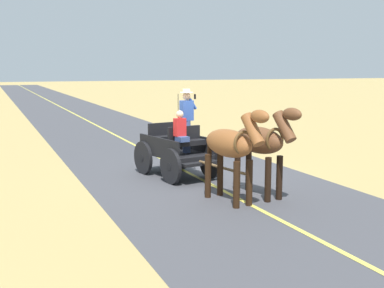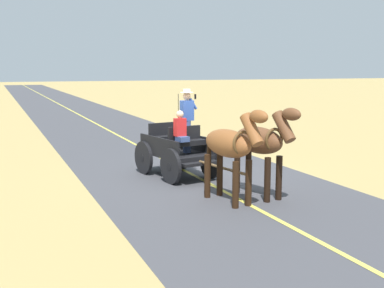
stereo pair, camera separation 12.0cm
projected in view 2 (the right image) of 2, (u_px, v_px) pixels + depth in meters
ground_plane at (195, 176)px, 14.27m from camera, size 200.00×200.00×0.00m
road_surface at (195, 176)px, 14.27m from camera, size 6.31×160.00×0.01m
road_centre_stripe at (195, 176)px, 14.27m from camera, size 0.12×160.00×0.00m
horse_drawn_carriage at (178, 148)px, 14.12m from camera, size 1.86×4.51×2.50m
horse_near_side at (261, 143)px, 11.78m from camera, size 0.88×2.15×2.21m
horse_off_side at (231, 146)px, 11.29m from camera, size 0.85×2.15×2.21m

